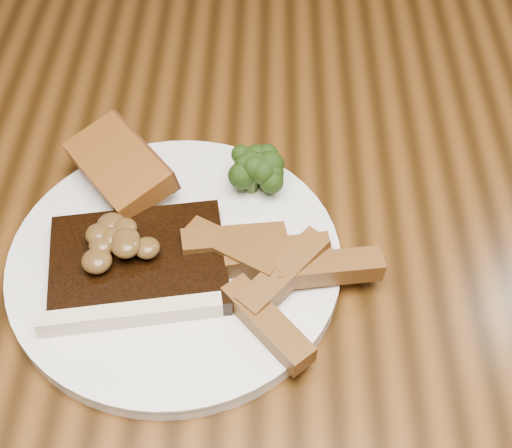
{
  "coord_description": "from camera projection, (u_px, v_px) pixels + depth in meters",
  "views": [
    {
      "loc": [
        -0.01,
        -0.39,
        1.27
      ],
      "look_at": [
        -0.02,
        0.02,
        0.78
      ],
      "focal_mm": 50.0,
      "sensor_mm": 36.0,
      "label": 1
    }
  ],
  "objects": [
    {
      "name": "broccoli_cluster",
      "position": [
        249.0,
        172.0,
        0.67
      ],
      "size": [
        0.07,
        0.07,
        0.04
      ],
      "primitive_type": null,
      "color": "#1D3B0D",
      "rests_on": "plate"
    },
    {
      "name": "plate",
      "position": [
        175.0,
        263.0,
        0.64
      ],
      "size": [
        0.3,
        0.3,
        0.01
      ],
      "primitive_type": "cylinder",
      "rotation": [
        0.0,
        0.0,
        0.02
      ],
      "color": "white",
      "rests_on": "dining_table"
    },
    {
      "name": "garlic_bread",
      "position": [
        122.0,
        181.0,
        0.68
      ],
      "size": [
        0.11,
        0.12,
        0.02
      ],
      "primitive_type": "cube",
      "rotation": [
        0.0,
        0.0,
        -0.9
      ],
      "color": "brown",
      "rests_on": "plate"
    },
    {
      "name": "steak",
      "position": [
        139.0,
        266.0,
        0.61
      ],
      "size": [
        0.17,
        0.14,
        0.02
      ],
      "primitive_type": "cube",
      "rotation": [
        0.0,
        0.0,
        0.16
      ],
      "color": "black",
      "rests_on": "plate"
    },
    {
      "name": "steak_bone",
      "position": [
        131.0,
        317.0,
        0.58
      ],
      "size": [
        0.15,
        0.04,
        0.02
      ],
      "primitive_type": "cube",
      "rotation": [
        0.0,
        0.0,
        0.16
      ],
      "color": "beige",
      "rests_on": "plate"
    },
    {
      "name": "mushroom_pile",
      "position": [
        132.0,
        238.0,
        0.6
      ],
      "size": [
        0.07,
        0.07,
        0.03
      ],
      "primitive_type": null,
      "color": "#523819",
      "rests_on": "steak"
    },
    {
      "name": "dining_table",
      "position": [
        275.0,
        317.0,
        0.72
      ],
      "size": [
        1.6,
        0.9,
        0.75
      ],
      "color": "#543010",
      "rests_on": "ground"
    },
    {
      "name": "chair_far",
      "position": [
        310.0,
        75.0,
        1.28
      ],
      "size": [
        0.4,
        0.4,
        0.84
      ],
      "rotation": [
        0.0,
        0.0,
        3.12
      ],
      "color": "black",
      "rests_on": "ground"
    },
    {
      "name": "potato_wedges",
      "position": [
        266.0,
        269.0,
        0.61
      ],
      "size": [
        0.12,
        0.12,
        0.02
      ],
      "primitive_type": null,
      "color": "brown",
      "rests_on": "plate"
    }
  ]
}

